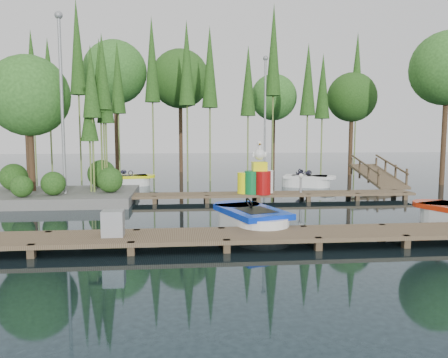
{
  "coord_description": "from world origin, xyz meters",
  "views": [
    {
      "loc": [
        -1.03,
        -14.82,
        2.72
      ],
      "look_at": [
        0.5,
        0.5,
        1.1
      ],
      "focal_mm": 35.0,
      "sensor_mm": 36.0,
      "label": 1
    }
  ],
  "objects": [
    {
      "name": "yellow_barrel",
      "position": [
        1.52,
        2.5,
        0.72
      ],
      "size": [
        0.56,
        0.56,
        0.85
      ],
      "primitive_type": "cylinder",
      "color": "#FBFF0D",
      "rests_on": "far_dock"
    },
    {
      "name": "ground_plane",
      "position": [
        0.0,
        0.0,
        0.0
      ],
      "size": [
        90.0,
        90.0,
        0.0
      ],
      "primitive_type": "plane",
      "color": "#1C2D35"
    },
    {
      "name": "lamp_rear",
      "position": [
        4.0,
        11.0,
        4.26
      ],
      "size": [
        0.3,
        0.3,
        7.25
      ],
      "color": "gray",
      "rests_on": "ground"
    },
    {
      "name": "boat_blue",
      "position": [
        0.9,
        -2.99,
        0.29
      ],
      "size": [
        2.21,
        3.29,
        1.02
      ],
      "rotation": [
        0.0,
        0.0,
        0.31
      ],
      "color": "white",
      "rests_on": "ground"
    },
    {
      "name": "drum_cluster",
      "position": [
        2.14,
        2.34,
        0.92
      ],
      "size": [
        1.23,
        1.12,
        2.11
      ],
      "color": "#0C6E30",
      "rests_on": "far_dock"
    },
    {
      "name": "lamp_island",
      "position": [
        -5.5,
        2.5,
        4.26
      ],
      "size": [
        0.3,
        0.3,
        7.25
      ],
      "color": "gray",
      "rests_on": "ground"
    },
    {
      "name": "far_dock",
      "position": [
        1.0,
        2.5,
        0.23
      ],
      "size": [
        15.0,
        1.2,
        0.5
      ],
      "color": "brown",
      "rests_on": "ground"
    },
    {
      "name": "seagull_post",
      "position": [
        3.86,
        2.5,
        0.83
      ],
      "size": [
        0.49,
        0.26,
        0.78
      ],
      "color": "gray",
      "rests_on": "far_dock"
    },
    {
      "name": "near_dock",
      "position": [
        0.0,
        -4.5,
        0.23
      ],
      "size": [
        18.0,
        1.5,
        0.5
      ],
      "color": "brown",
      "rests_on": "ground"
    },
    {
      "name": "tree_screen",
      "position": [
        -2.04,
        10.6,
        6.12
      ],
      "size": [
        34.42,
        18.53,
        10.31
      ],
      "color": "#442E1D",
      "rests_on": "ground"
    },
    {
      "name": "boat_yellow_far",
      "position": [
        -3.72,
        8.08,
        0.27
      ],
      "size": [
        2.74,
        1.64,
        1.28
      ],
      "rotation": [
        0.0,
        0.0,
        -0.15
      ],
      "color": "white",
      "rests_on": "ground"
    },
    {
      "name": "boat_white_far",
      "position": [
        5.37,
        6.76,
        0.29
      ],
      "size": [
        3.0,
        2.16,
        1.3
      ],
      "rotation": [
        0.0,
        0.0,
        0.32
      ],
      "color": "white",
      "rests_on": "ground"
    },
    {
      "name": "utility_cabinet",
      "position": [
        -2.63,
        -4.5,
        0.6
      ],
      "size": [
        0.5,
        0.42,
        0.61
      ],
      "primitive_type": "cube",
      "color": "gray",
      "rests_on": "near_dock"
    },
    {
      "name": "island",
      "position": [
        -6.3,
        3.29,
        3.18
      ],
      "size": [
        6.2,
        4.2,
        6.75
      ],
      "color": "slate",
      "rests_on": "ground"
    },
    {
      "name": "ramp",
      "position": [
        9.0,
        6.5,
        0.59
      ],
      "size": [
        1.5,
        3.94,
        1.49
      ],
      "color": "brown",
      "rests_on": "ground"
    }
  ]
}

